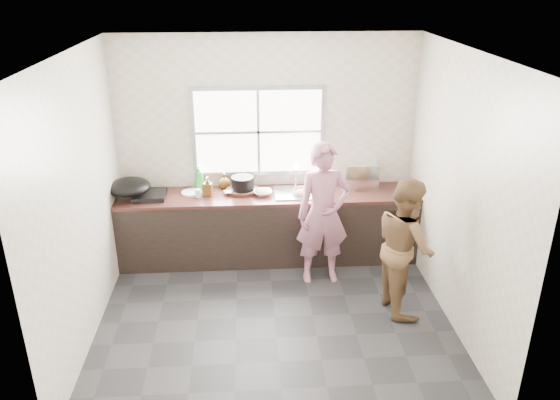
{
  "coord_description": "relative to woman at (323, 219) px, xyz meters",
  "views": [
    {
      "loc": [
        -0.25,
        -4.76,
        3.36
      ],
      "look_at": [
        0.1,
        0.65,
        1.05
      ],
      "focal_mm": 35.0,
      "sensor_mm": 36.0,
      "label": 1
    }
  ],
  "objects": [
    {
      "name": "sink",
      "position": [
        -0.24,
        0.55,
        0.09
      ],
      "size": [
        0.55,
        0.45,
        0.02
      ],
      "primitive_type": "cube",
      "color": "silver",
      "rests_on": "countertop"
    },
    {
      "name": "bottle_brown_tall",
      "position": [
        -1.31,
        0.56,
        0.2
      ],
      "size": [
        0.11,
        0.11,
        0.21
      ],
      "primitive_type": "imported",
      "rotation": [
        0.0,
        0.0,
        -0.17
      ],
      "color": "#4E3013",
      "rests_on": "countertop"
    },
    {
      "name": "pot_lid_right",
      "position": [
        -1.41,
        0.78,
        0.09
      ],
      "size": [
        0.28,
        0.28,
        0.01
      ],
      "primitive_type": "cylinder",
      "rotation": [
        0.0,
        0.0,
        -0.24
      ],
      "color": "silver",
      "rests_on": "countertop"
    },
    {
      "name": "bowl_mince",
      "position": [
        -0.66,
        0.53,
        0.12
      ],
      "size": [
        0.24,
        0.24,
        0.05
      ],
      "primitive_type": "imported",
      "rotation": [
        0.0,
        0.0,
        0.11
      ],
      "color": "silver",
      "rests_on": "countertop"
    },
    {
      "name": "floor",
      "position": [
        -0.59,
        -0.74,
        -0.78
      ],
      "size": [
        3.6,
        3.2,
        0.01
      ],
      "primitive_type": "cube",
      "color": "#262629",
      "rests_on": "ground"
    },
    {
      "name": "plate_food",
      "position": [
        -1.51,
        0.64,
        0.1
      ],
      "size": [
        0.24,
        0.24,
        0.02
      ],
      "primitive_type": "cylinder",
      "rotation": [
        0.0,
        0.0,
        0.0
      ],
      "color": "white",
      "rests_on": "countertop"
    },
    {
      "name": "black_pot",
      "position": [
        -0.89,
        0.63,
        0.19
      ],
      "size": [
        0.36,
        0.36,
        0.2
      ],
      "primitive_type": "cylinder",
      "rotation": [
        0.0,
        0.0,
        0.39
      ],
      "color": "black",
      "rests_on": "countertop"
    },
    {
      "name": "bowl_crabs",
      "position": [
        -0.19,
        0.51,
        0.12
      ],
      "size": [
        0.21,
        0.21,
        0.06
      ],
      "primitive_type": "imported",
      "rotation": [
        0.0,
        0.0,
        0.19
      ],
      "color": "silver",
      "rests_on": "countertop"
    },
    {
      "name": "bottle_green",
      "position": [
        -1.42,
        0.78,
        0.24
      ],
      "size": [
        0.12,
        0.12,
        0.31
      ],
      "primitive_type": "imported",
      "rotation": [
        0.0,
        0.0,
        0.0
      ],
      "color": "#2E8C37",
      "rests_on": "countertop"
    },
    {
      "name": "pot_lid_left",
      "position": [
        -1.93,
        0.48,
        0.09
      ],
      "size": [
        0.24,
        0.24,
        0.01
      ],
      "primitive_type": "cylinder",
      "rotation": [
        0.0,
        0.0,
        0.1
      ],
      "color": "#ACB0B3",
      "rests_on": "countertop"
    },
    {
      "name": "wall_left",
      "position": [
        -2.39,
        -0.74,
        0.58
      ],
      "size": [
        0.01,
        3.2,
        2.7
      ],
      "primitive_type": "cube",
      "color": "beige",
      "rests_on": "ground"
    },
    {
      "name": "woman",
      "position": [
        0.0,
        0.0,
        0.0
      ],
      "size": [
        0.59,
        0.41,
        1.54
      ],
      "primitive_type": "imported",
      "rotation": [
        0.0,
        0.0,
        0.06
      ],
      "color": "#AB6780",
      "rests_on": "floor"
    },
    {
      "name": "wall_front",
      "position": [
        -0.59,
        -2.34,
        0.58
      ],
      "size": [
        3.6,
        0.01,
        2.7
      ],
      "primitive_type": "cube",
      "color": "beige",
      "rests_on": "ground"
    },
    {
      "name": "wall_back",
      "position": [
        -0.59,
        0.87,
        0.58
      ],
      "size": [
        3.6,
        0.01,
        2.7
      ],
      "primitive_type": "cube",
      "color": "beige",
      "rests_on": "ground"
    },
    {
      "name": "dish_rack",
      "position": [
        0.56,
        0.73,
        0.24
      ],
      "size": [
        0.42,
        0.31,
        0.31
      ],
      "primitive_type": "cube",
      "rotation": [
        0.0,
        0.0,
        -0.05
      ],
      "color": "silver",
      "rests_on": "countertop"
    },
    {
      "name": "window_frame",
      "position": [
        -0.69,
        0.85,
        0.78
      ],
      "size": [
        1.6,
        0.05,
        1.1
      ],
      "primitive_type": "cube",
      "color": "#9EA0A5",
      "rests_on": "wall_back"
    },
    {
      "name": "person_side",
      "position": [
        0.76,
        -0.62,
        -0.04
      ],
      "size": [
        0.64,
        0.77,
        1.47
      ],
      "primitive_type": "imported",
      "rotation": [
        0.0,
        0.0,
        1.69
      ],
      "color": "brown",
      "rests_on": "floor"
    },
    {
      "name": "burner",
      "position": [
        -2.0,
        0.54,
        0.12
      ],
      "size": [
        0.38,
        0.38,
        0.06
      ],
      "primitive_type": "cube",
      "rotation": [
        0.0,
        0.0,
        0.03
      ],
      "color": "black",
      "rests_on": "countertop"
    },
    {
      "name": "bottle_brown_short",
      "position": [
        -1.12,
        0.78,
        0.18
      ],
      "size": [
        0.15,
        0.15,
        0.18
      ],
      "primitive_type": "imported",
      "rotation": [
        0.0,
        0.0,
        0.11
      ],
      "color": "#4D3213",
      "rests_on": "countertop"
    },
    {
      "name": "cutting_board",
      "position": [
        -0.9,
        0.65,
        0.11
      ],
      "size": [
        0.48,
        0.48,
        0.04
      ],
      "primitive_type": "cylinder",
      "rotation": [
        0.0,
        0.0,
        0.23
      ],
      "color": "#321C13",
      "rests_on": "countertop"
    },
    {
      "name": "countertop",
      "position": [
        -0.59,
        0.55,
        0.07
      ],
      "size": [
        3.6,
        0.64,
        0.04
      ],
      "primitive_type": "cube",
      "color": "#371B16",
      "rests_on": "cabinet"
    },
    {
      "name": "cleaver",
      "position": [
        -1.02,
        0.58,
        0.13
      ],
      "size": [
        0.24,
        0.19,
        0.01
      ],
      "primitive_type": "cube",
      "rotation": [
        0.0,
        0.0,
        0.42
      ],
      "color": "silver",
      "rests_on": "cutting_board"
    },
    {
      "name": "wall_right",
      "position": [
        1.22,
        -0.74,
        0.58
      ],
      "size": [
        0.01,
        3.2,
        2.7
      ],
      "primitive_type": "cube",
      "color": "beige",
      "rests_on": "ground"
    },
    {
      "name": "bowl_held",
      "position": [
        0.04,
        0.51,
        0.12
      ],
      "size": [
        0.22,
        0.22,
        0.05
      ],
      "primitive_type": "imported",
      "rotation": [
        0.0,
        0.0,
        0.38
      ],
      "color": "white",
      "rests_on": "countertop"
    },
    {
      "name": "wok",
      "position": [
        -2.21,
        0.5,
        0.24
      ],
      "size": [
        0.63,
        0.63,
        0.19
      ],
      "primitive_type": "ellipsoid",
      "rotation": [
        0.0,
        0.0,
        -0.35
      ],
      "color": "black",
      "rests_on": "burner"
    },
    {
      "name": "cabinet",
      "position": [
        -0.59,
        0.55,
        -0.36
      ],
      "size": [
        3.6,
        0.62,
        0.82
      ],
      "primitive_type": "cube",
      "color": "black",
      "rests_on": "floor"
    },
    {
      "name": "glass_jar",
      "position": [
        -1.42,
        0.51,
        0.14
      ],
      "size": [
        0.08,
        0.08,
        0.1
      ],
      "primitive_type": "cylinder",
      "rotation": [
        0.0,
        0.0,
        0.22
      ],
      "color": "white",
      "rests_on": "countertop"
    },
    {
      "name": "window_glazing",
      "position": [
        -0.69,
        0.83,
        0.78
      ],
      "size": [
        1.5,
        0.01,
        1.0
      ],
      "primitive_type": "cube",
      "color": "white",
      "rests_on": "window_frame"
    },
    {
      "name": "ceiling",
      "position": [
        -0.59,
        -0.74,
        1.93
      ],
      "size": [
        3.6,
        3.2,
        0.01
      ],
      "primitive_type": "cube",
      "color": "silver",
      "rests_on": "wall_back"
    },
    {
      "name": "faucet",
      "position": [
        -0.24,
        0.75,
        0.24
      ],
      "size": [
        0.02,
        0.02,
        0.3
      ],
      "primitive_type": "cylinder",
      "color": "silver",
      "rests_on": "countertop"
    }
  ]
}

